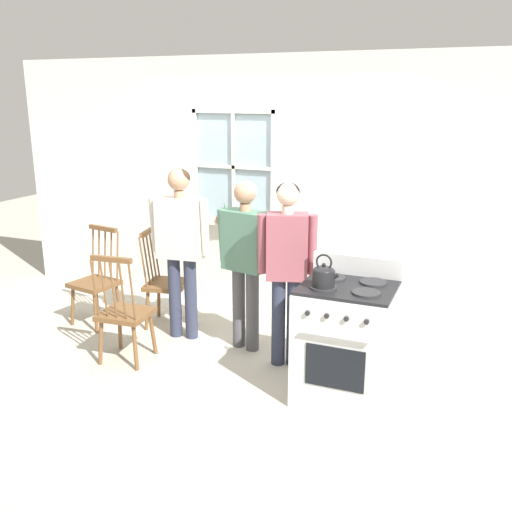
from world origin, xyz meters
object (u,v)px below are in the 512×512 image
at_px(chair_near_wall, 96,282).
at_px(potted_plant, 223,217).
at_px(chair_center_cluster, 165,283).
at_px(person_elderly_left, 181,238).
at_px(chair_by_window, 124,314).
at_px(stove, 346,341).
at_px(person_teen_center, 245,250).
at_px(kettle, 324,275).
at_px(person_adult_right, 287,260).

distance_m(chair_near_wall, potted_plant, 1.51).
distance_m(chair_center_cluster, person_elderly_left, 0.68).
distance_m(chair_by_window, stove, 1.96).
relative_size(chair_by_window, potted_plant, 4.26).
bearing_deg(stove, person_teen_center, 153.51).
distance_m(person_teen_center, potted_plant, 1.18).
bearing_deg(chair_near_wall, person_teen_center, 10.99).
bearing_deg(chair_by_window, person_elderly_left, -112.79).
bearing_deg(person_teen_center, stove, -13.56).
relative_size(person_elderly_left, potted_plant, 6.98).
height_order(chair_near_wall, stove, stove).
bearing_deg(chair_by_window, person_teen_center, -148.18).
bearing_deg(chair_by_window, potted_plant, -101.78).
distance_m(person_elderly_left, stove, 1.90).
height_order(person_teen_center, stove, person_teen_center).
xyz_separation_m(kettle, potted_plant, (-1.60, 1.63, -0.01)).
xyz_separation_m(chair_near_wall, kettle, (2.59, -0.64, 0.58)).
bearing_deg(kettle, potted_plant, 134.52).
bearing_deg(kettle, stove, 39.62).
bearing_deg(potted_plant, stove, -40.37).
distance_m(chair_center_cluster, potted_plant, 0.99).
distance_m(person_teen_center, stove, 1.30).
bearing_deg(chair_by_window, kettle, 174.82).
xyz_separation_m(chair_center_cluster, person_teen_center, (0.99, -0.21, 0.51)).
distance_m(chair_by_window, person_elderly_left, 0.89).
xyz_separation_m(person_adult_right, stove, (0.62, -0.36, -0.49)).
distance_m(person_adult_right, stove, 0.87).
bearing_deg(chair_center_cluster, person_teen_center, -113.98).
bearing_deg(stove, chair_by_window, -176.64).
height_order(chair_by_window, chair_near_wall, same).
height_order(chair_center_cluster, stove, stove).
height_order(person_elderly_left, kettle, person_elderly_left).
relative_size(person_teen_center, kettle, 6.38).
bearing_deg(potted_plant, person_elderly_left, -89.17).
distance_m(chair_center_cluster, stove, 2.20).
relative_size(stove, kettle, 4.39).
bearing_deg(chair_by_window, chair_center_cluster, -87.24).
distance_m(person_elderly_left, person_teen_center, 0.67).
bearing_deg(person_teen_center, kettle, -23.11).
distance_m(chair_near_wall, person_teen_center, 1.74).
bearing_deg(potted_plant, person_adult_right, -44.83).
bearing_deg(chair_near_wall, chair_by_window, -28.47).
relative_size(chair_by_window, person_elderly_left, 0.61).
distance_m(chair_near_wall, chair_center_cluster, 0.71).
distance_m(stove, kettle, 0.59).
relative_size(person_teen_center, potted_plant, 6.66).
height_order(kettle, potted_plant, potted_plant).
bearing_deg(person_elderly_left, person_adult_right, -15.48).
relative_size(chair_center_cluster, person_elderly_left, 0.61).
relative_size(chair_near_wall, chair_center_cluster, 1.00).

